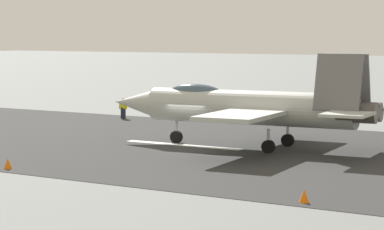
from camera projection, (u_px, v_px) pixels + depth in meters
ground_plane at (187, 146)px, 50.57m from camera, size 400.00×400.00×0.00m
runway_strip at (188, 146)px, 50.56m from camera, size 240.00×26.00×0.02m
fighter_jet at (248, 106)px, 49.45m from camera, size 17.53×13.45×5.69m
crew_person at (123, 108)px, 66.50m from camera, size 0.69×0.37×1.66m
marker_cone_near at (304, 196)px, 33.53m from camera, size 0.44×0.44×0.55m
marker_cone_mid at (8, 164)px, 41.83m from camera, size 0.44×0.44×0.55m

